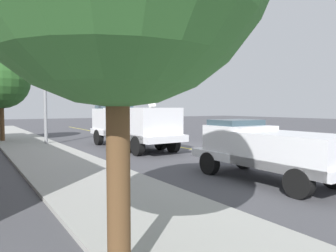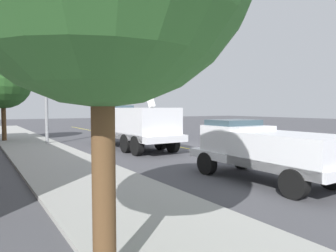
% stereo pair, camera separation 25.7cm
% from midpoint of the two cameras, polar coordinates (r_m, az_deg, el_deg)
% --- Properties ---
extents(ground, '(120.00, 120.00, 0.00)m').
position_cam_midpoint_polar(ground, '(19.88, 1.94, -3.86)').
color(ground, '#47474C').
extents(sidewalk_far_side, '(60.06, 4.87, 0.12)m').
position_cam_midpoint_polar(sidewalk_far_side, '(16.72, -21.05, -5.24)').
color(sidewalk_far_side, '#9E9E99').
rests_on(sidewalk_far_side, ground).
extents(lane_centre_stripe, '(49.99, 1.22, 0.01)m').
position_cam_midpoint_polar(lane_centre_stripe, '(19.88, 1.94, -3.84)').
color(lane_centre_stripe, yellow).
rests_on(lane_centre_stripe, ground).
extents(utility_bucket_truck, '(8.25, 2.73, 7.09)m').
position_cam_midpoint_polar(utility_bucket_truck, '(19.09, -6.54, 0.68)').
color(utility_bucket_truck, white).
rests_on(utility_bucket_truck, ground).
extents(service_pickup_truck, '(5.64, 2.29, 2.06)m').
position_cam_midpoint_polar(service_pickup_truck, '(10.90, 18.28, -4.06)').
color(service_pickup_truck, white).
rests_on(service_pickup_truck, ground).
extents(passing_minivan, '(4.84, 2.03, 1.69)m').
position_cam_midpoint_polar(passing_minivan, '(27.02, -2.05, 0.12)').
color(passing_minivan, navy).
rests_on(passing_minivan, ground).
extents(traffic_cone_mid_front, '(0.40, 0.40, 0.78)m').
position_cam_midpoint_polar(traffic_cone_mid_front, '(23.67, -7.42, -1.79)').
color(traffic_cone_mid_front, black).
rests_on(traffic_cone_mid_front, ground).
extents(traffic_signal_mast, '(5.95, 0.63, 7.64)m').
position_cam_midpoint_polar(traffic_signal_mast, '(20.49, -20.62, 10.81)').
color(traffic_signal_mast, gray).
rests_on(traffic_signal_mast, ground).
extents(street_tree_right, '(4.08, 4.08, 6.55)m').
position_cam_midpoint_polar(street_tree_right, '(25.44, -28.36, 7.48)').
color(street_tree_right, brown).
rests_on(street_tree_right, ground).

